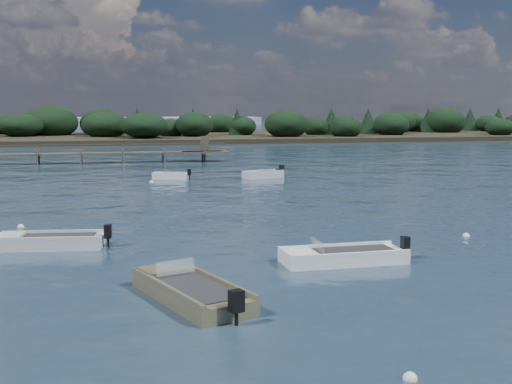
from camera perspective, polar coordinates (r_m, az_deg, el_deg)
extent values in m
plane|color=#18293A|center=(81.14, -8.55, 3.35)|extent=(400.00, 400.00, 0.00)
cube|color=white|center=(23.97, 7.76, -6.01)|extent=(4.58, 1.79, 0.66)
cube|color=white|center=(23.32, 3.81, -5.36)|extent=(1.12, 1.55, 0.13)
cube|color=#252528|center=(24.03, 8.58, -5.23)|extent=(3.12, 1.42, 0.11)
cube|color=white|center=(23.16, 8.50, -5.51)|extent=(4.54, 0.20, 0.13)
cube|color=white|center=(24.61, 7.10, -4.72)|extent=(4.54, 0.20, 0.13)
cube|color=black|center=(24.86, 13.13, -4.47)|extent=(0.27, 0.33, 0.52)
cylinder|color=black|center=(24.96, 13.10, -5.49)|extent=(0.10, 0.10, 0.52)
cube|color=silver|center=(23.49, 5.51, -4.72)|extent=(0.17, 1.23, 0.40)
cube|color=silver|center=(27.58, -17.81, -4.52)|extent=(4.38, 2.14, 0.70)
cube|color=silver|center=(27.90, -21.05, -3.67)|extent=(1.19, 1.56, 0.14)
cube|color=#252528|center=(27.44, -17.15, -3.85)|extent=(3.00, 1.64, 0.12)
cube|color=silver|center=(26.79, -18.19, -3.98)|extent=(4.19, 0.67, 0.14)
cube|color=silver|center=(28.21, -17.51, -3.39)|extent=(4.19, 0.67, 0.14)
cube|color=black|center=(27.05, -13.04, -3.43)|extent=(0.32, 0.37, 0.55)
cylinder|color=black|center=(27.15, -13.01, -4.43)|extent=(0.11, 0.11, 0.55)
cube|color=white|center=(52.19, -7.62, 1.25)|extent=(2.95, 1.97, 0.64)
cube|color=white|center=(52.44, -8.73, 1.67)|extent=(0.96, 1.15, 0.13)
cube|color=#252528|center=(52.10, -7.40, 1.58)|extent=(2.05, 1.46, 0.11)
cube|color=white|center=(51.68, -7.78, 1.61)|extent=(2.61, 1.05, 0.13)
cube|color=white|center=(52.63, -7.49, 1.72)|extent=(2.61, 1.05, 0.13)
cube|color=black|center=(51.75, -5.96, 1.77)|extent=(0.35, 0.38, 0.50)
cylinder|color=black|center=(51.80, -5.95, 1.28)|extent=(0.12, 0.12, 0.50)
cube|color=silver|center=(52.38, 0.63, 1.36)|extent=(3.56, 2.46, 0.77)
cube|color=silver|center=(51.63, -0.51, 1.78)|extent=(1.18, 1.40, 0.15)
cube|color=#252528|center=(52.50, 0.87, 1.77)|extent=(2.48, 1.82, 0.13)
cube|color=silver|center=(51.85, 1.01, 1.80)|extent=(3.11, 1.36, 0.15)
cube|color=silver|center=(52.82, 0.26, 1.91)|extent=(3.11, 1.36, 0.15)
cube|color=black|center=(53.43, 2.29, 2.11)|extent=(0.43, 0.46, 0.61)
cylinder|color=black|center=(53.48, 2.29, 1.54)|extent=(0.14, 0.14, 0.61)
cube|color=#6B6447|center=(19.32, -5.78, -9.25)|extent=(3.30, 5.13, 0.73)
cube|color=#6B6447|center=(20.80, -8.07, -6.85)|extent=(1.90, 1.63, 0.15)
cube|color=#252528|center=(18.90, -5.27, -8.54)|extent=(2.45, 3.56, 0.13)
cube|color=#6B6447|center=(18.87, -8.07, -8.34)|extent=(1.75, 4.57, 0.15)
cube|color=#6B6447|center=(19.57, -3.61, -7.70)|extent=(1.75, 4.57, 0.15)
cube|color=black|center=(16.94, -1.76, -9.66)|extent=(0.43, 0.40, 0.58)
cylinder|color=black|center=(17.10, -1.75, -11.27)|extent=(0.13, 0.13, 0.58)
cube|color=silver|center=(20.06, -7.17, -6.63)|extent=(1.26, 0.59, 0.44)
sphere|color=silver|center=(14.37, 13.53, -15.88)|extent=(0.32, 0.32, 0.32)
sphere|color=silver|center=(30.05, 18.18, -3.76)|extent=(0.32, 0.32, 0.32)
sphere|color=silver|center=(29.39, -21.57, -4.16)|extent=(0.32, 0.32, 0.32)
sphere|color=silver|center=(49.97, -9.29, 0.84)|extent=(0.32, 0.32, 0.32)
sphere|color=silver|center=(32.70, -20.18, -2.97)|extent=(0.32, 0.32, 0.32)
cube|color=#4B4337|center=(69.57, -4.58, 3.57)|extent=(5.00, 3.20, 0.18)
cube|color=#4B4337|center=(69.52, -4.58, 4.31)|extent=(0.80, 0.80, 1.60)
cylinder|color=#4B4337|center=(68.52, -18.88, 2.64)|extent=(0.20, 0.20, 2.20)
cylinder|color=#4B4337|center=(70.22, -18.73, 2.75)|extent=(0.20, 0.20, 2.20)
cylinder|color=#4B4337|center=(68.18, -15.31, 2.75)|extent=(0.20, 0.20, 2.20)
cylinder|color=#4B4337|center=(69.88, -15.24, 2.86)|extent=(0.20, 0.20, 2.20)
cylinder|color=#4B4337|center=(68.10, -11.72, 2.85)|extent=(0.20, 0.20, 2.20)
cylinder|color=#4B4337|center=(69.81, -11.74, 2.96)|extent=(0.20, 0.20, 2.20)
cylinder|color=#4B4337|center=(68.30, -8.13, 2.95)|extent=(0.20, 0.20, 2.20)
cylinder|color=#4B4337|center=(70.00, -8.24, 3.05)|extent=(0.20, 0.20, 2.20)
cylinder|color=#4B4337|center=(68.75, -4.58, 3.03)|extent=(0.20, 0.20, 2.20)
cylinder|color=#4B4337|center=(70.44, -4.78, 3.13)|extent=(0.20, 0.20, 2.20)
cube|color=black|center=(124.70, 1.70, 4.82)|extent=(190.00, 40.00, 1.60)
ellipsoid|color=black|center=(124.60, 1.70, 6.11)|extent=(180.50, 36.00, 4.40)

